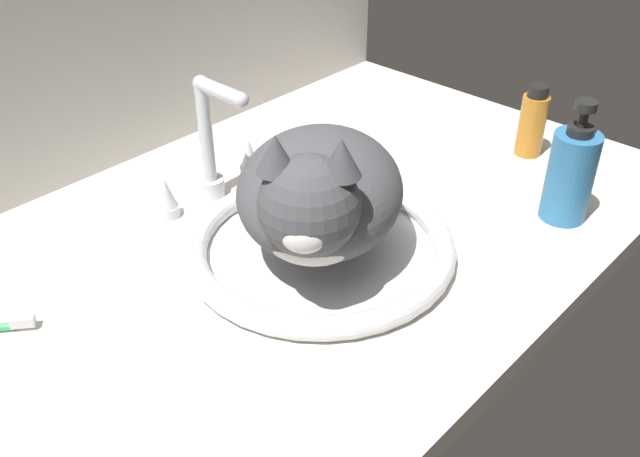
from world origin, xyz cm
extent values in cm
cube|color=silver|center=(0.00, 0.00, 1.50)|extent=(111.26, 68.21, 3.00)
cube|color=beige|center=(0.00, 35.31, 20.45)|extent=(111.26, 2.40, 40.89)
torus|color=white|center=(-1.23, -5.47, 4.44)|extent=(34.88, 34.88, 2.88)
cylinder|color=white|center=(-1.23, -5.47, 3.30)|extent=(30.55, 30.55, 0.60)
cylinder|color=silver|center=(-1.23, 16.29, 4.36)|extent=(4.00, 4.00, 2.71)
cylinder|color=silver|center=(-1.23, 16.29, 13.06)|extent=(2.00, 2.00, 14.71)
sphere|color=silver|center=(-1.23, 16.29, 20.42)|extent=(2.20, 2.20, 2.20)
cylinder|color=silver|center=(-1.23, 12.25, 20.42)|extent=(2.00, 8.07, 2.00)
sphere|color=silver|center=(-1.23, 8.22, 20.42)|extent=(2.10, 2.10, 2.10)
cylinder|color=silver|center=(-9.00, 16.29, 3.80)|extent=(3.20, 3.20, 1.60)
cone|color=silver|center=(-9.00, 16.29, 6.81)|extent=(2.88, 2.88, 4.41)
cylinder|color=silver|center=(6.53, 16.29, 3.80)|extent=(3.20, 3.20, 1.60)
cone|color=silver|center=(6.53, 16.29, 6.81)|extent=(2.88, 2.88, 4.41)
ellipsoid|color=#4C4C51|center=(-1.23, -5.47, 12.67)|extent=(31.84, 30.89, 13.57)
sphere|color=#4C4C51|center=(-9.20, -11.23, 16.62)|extent=(11.43, 11.43, 11.43)
cone|color=#4C4C51|center=(-7.19, -14.01, 22.76)|extent=(4.34, 4.34, 4.29)
cone|color=#4C4C51|center=(-11.21, -8.46, 22.76)|extent=(4.34, 4.34, 4.29)
ellipsoid|color=silver|center=(-12.68, -13.75, 15.48)|extent=(5.59, 5.90, 3.66)
ellipsoid|color=silver|center=(-8.21, -10.51, 11.99)|extent=(12.13, 13.10, 7.46)
cylinder|color=#4C4C51|center=(10.06, 2.70, 7.48)|extent=(10.51, 8.84, 3.20)
cylinder|color=#C67A23|center=(41.88, -11.25, 7.94)|extent=(4.21, 4.21, 9.88)
cylinder|color=black|center=(41.88, -11.25, 13.78)|extent=(3.15, 3.15, 1.80)
cylinder|color=teal|center=(28.36, -24.22, 9.36)|extent=(6.33, 6.33, 12.72)
cylinder|color=black|center=(28.36, -24.22, 16.32)|extent=(3.48, 3.48, 1.20)
cylinder|color=black|center=(28.36, -24.22, 18.09)|extent=(1.27, 1.27, 2.33)
cylinder|color=black|center=(28.36, -24.22, 19.85)|extent=(2.85, 2.85, 1.20)
cube|color=white|center=(-34.50, 9.36, 4.10)|extent=(2.78, 2.56, 1.20)
camera|label=1|loc=(-55.89, -56.21, 57.66)|focal=39.92mm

